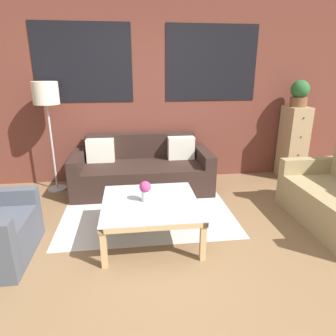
{
  "coord_description": "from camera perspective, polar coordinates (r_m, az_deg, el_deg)",
  "views": [
    {
      "loc": [
        -0.32,
        -2.28,
        1.73
      ],
      "look_at": [
        0.13,
        1.22,
        0.55
      ],
      "focal_mm": 32.0,
      "sensor_mm": 36.0,
      "label": 1
    }
  ],
  "objects": [
    {
      "name": "flower_vase",
      "position": [
        3.08,
        -4.36,
        -4.13
      ],
      "size": [
        0.12,
        0.12,
        0.22
      ],
      "color": "silver",
      "rests_on": "coffee_table"
    },
    {
      "name": "rug",
      "position": [
        3.86,
        -3.95,
        -8.14
      ],
      "size": [
        2.09,
        1.6,
        0.0
      ],
      "color": "#BCB7B2",
      "rests_on": "ground_plane"
    },
    {
      "name": "wall_back_brick",
      "position": [
        4.74,
        -3.59,
        14.55
      ],
      "size": [
        8.4,
        0.09,
        2.8
      ],
      "color": "brown",
      "rests_on": "ground_plane"
    },
    {
      "name": "ground_plane",
      "position": [
        2.88,
        0.5,
        -18.46
      ],
      "size": [
        16.0,
        16.0,
        0.0
      ],
      "primitive_type": "plane",
      "color": "brown"
    },
    {
      "name": "floor_lamp",
      "position": [
        4.51,
        -22.19,
        12.15
      ],
      "size": [
        0.35,
        0.35,
        1.56
      ],
      "color": "#B2B2B7",
      "rests_on": "ground_plane"
    },
    {
      "name": "couch_dark",
      "position": [
        4.47,
        -4.9,
        -0.52
      ],
      "size": [
        1.99,
        0.88,
        0.78
      ],
      "color": "black",
      "rests_on": "ground_plane"
    },
    {
      "name": "potted_plant",
      "position": [
        5.16,
        23.78,
        12.92
      ],
      "size": [
        0.28,
        0.28,
        0.4
      ],
      "color": "brown",
      "rests_on": "drawer_cabinet"
    },
    {
      "name": "drawer_cabinet",
      "position": [
        5.27,
        22.68,
        4.45
      ],
      "size": [
        0.33,
        0.43,
        1.16
      ],
      "color": "tan",
      "rests_on": "ground_plane"
    },
    {
      "name": "coffee_table",
      "position": [
        3.14,
        -3.37,
        -7.34
      ],
      "size": [
        0.98,
        0.98,
        0.42
      ],
      "color": "silver",
      "rests_on": "ground_plane"
    }
  ]
}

